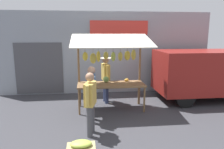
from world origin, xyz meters
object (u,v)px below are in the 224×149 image
at_px(parked_van, 211,71).
at_px(shopper_in_grey_tee, 92,90).
at_px(shopper_with_shopping_bag, 90,100).
at_px(vendor_with_sunhat, 106,76).
at_px(market_stall, 111,63).

bearing_deg(parked_van, shopper_in_grey_tee, 19.83).
bearing_deg(shopper_with_shopping_bag, vendor_with_sunhat, -0.00).
distance_m(vendor_with_sunhat, parked_van, 4.01).
bearing_deg(parked_van, vendor_with_sunhat, -0.60).
bearing_deg(vendor_with_sunhat, market_stall, 1.12).
xyz_separation_m(shopper_with_shopping_bag, parked_van, (-4.60, -2.45, 0.20)).
bearing_deg(vendor_with_sunhat, shopper_in_grey_tee, -26.38).
bearing_deg(shopper_in_grey_tee, market_stall, -30.61).
bearing_deg(shopper_with_shopping_bag, parked_van, -48.74).
bearing_deg(shopper_with_shopping_bag, market_stall, -7.77).
height_order(market_stall, vendor_with_sunhat, market_stall).
xyz_separation_m(shopper_with_shopping_bag, shopper_in_grey_tee, (-0.05, -0.83, 0.01)).
relative_size(market_stall, vendor_with_sunhat, 1.48).
relative_size(shopper_in_grey_tee, parked_van, 0.37).
relative_size(shopper_with_shopping_bag, parked_van, 0.36).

